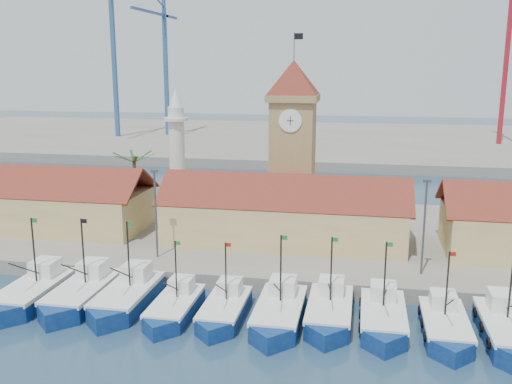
% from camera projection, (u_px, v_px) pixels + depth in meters
% --- Properties ---
extents(ground, '(400.00, 400.00, 0.00)m').
position_uv_depth(ground, '(250.00, 334.00, 44.78)').
color(ground, '#1C334B').
rests_on(ground, ground).
extents(quay, '(140.00, 32.00, 1.50)m').
position_uv_depth(quay, '(289.00, 236.00, 67.62)').
color(quay, gray).
rests_on(quay, ground).
extents(terminal, '(240.00, 80.00, 2.00)m').
position_uv_depth(terminal, '(332.00, 141.00, 150.03)').
color(terminal, gray).
rests_on(terminal, ground).
extents(boat_0, '(3.86, 10.57, 8.00)m').
position_uv_depth(boat_0, '(31.00, 294.00, 50.37)').
color(boat_0, navy).
rests_on(boat_0, ground).
extents(boat_1, '(3.87, 10.60, 8.02)m').
position_uv_depth(boat_1, '(81.00, 296.00, 50.06)').
color(boat_1, navy).
rests_on(boat_1, ground).
extents(boat_2, '(3.81, 10.45, 7.90)m').
position_uv_depth(boat_2, '(126.00, 298.00, 49.47)').
color(boat_2, navy).
rests_on(boat_2, ground).
extents(boat_3, '(3.26, 8.92, 6.75)m').
position_uv_depth(boat_3, '(174.00, 309.00, 47.65)').
color(boat_3, navy).
rests_on(boat_3, ground).
extents(boat_4, '(3.26, 8.94, 6.76)m').
position_uv_depth(boat_4, '(224.00, 311.00, 47.18)').
color(boat_4, navy).
rests_on(boat_4, ground).
extents(boat_5, '(3.71, 10.16, 7.69)m').
position_uv_depth(boat_5, '(279.00, 315.00, 46.31)').
color(boat_5, navy).
rests_on(boat_5, ground).
extents(boat_6, '(3.58, 9.81, 7.43)m').
position_uv_depth(boat_6, '(329.00, 314.00, 46.58)').
color(boat_6, navy).
rests_on(boat_6, ground).
extents(boat_7, '(3.56, 9.74, 7.37)m').
position_uv_depth(boat_7, '(383.00, 320.00, 45.50)').
color(boat_7, navy).
rests_on(boat_7, ground).
extents(boat_8, '(3.41, 9.34, 7.07)m').
position_uv_depth(boat_8, '(446.00, 328.00, 44.06)').
color(boat_8, navy).
rests_on(boat_8, ground).
extents(boat_9, '(3.82, 10.47, 7.92)m').
position_uv_depth(boat_9, '(509.00, 333.00, 43.05)').
color(boat_9, navy).
rests_on(boat_9, ground).
extents(hall_left, '(31.20, 10.13, 7.61)m').
position_uv_depth(hall_left, '(23.00, 206.00, 68.91)').
color(hall_left, '#D9BB77').
rests_on(hall_left, quay).
extents(hall_center, '(27.04, 10.13, 7.61)m').
position_uv_depth(hall_center, '(285.00, 219.00, 63.08)').
color(hall_center, '#D9BB77').
rests_on(hall_center, quay).
extents(clock_tower, '(5.80, 5.80, 22.70)m').
position_uv_depth(clock_tower, '(293.00, 140.00, 67.09)').
color(clock_tower, '#A08552').
rests_on(clock_tower, quay).
extents(minaret, '(3.00, 3.00, 16.30)m').
position_uv_depth(minaret, '(177.00, 153.00, 72.23)').
color(minaret, silver).
rests_on(minaret, quay).
extents(palm_tree, '(5.60, 5.03, 8.39)m').
position_uv_depth(palm_tree, '(135.00, 181.00, 71.98)').
color(palm_tree, brown).
rests_on(palm_tree, quay).
extents(lamp_posts, '(80.70, 0.25, 9.03)m').
position_uv_depth(lamp_posts, '(279.00, 216.00, 54.78)').
color(lamp_posts, '#3F3F44').
rests_on(lamp_posts, quay).
extents(crane_blue_far, '(1.00, 33.70, 46.81)m').
position_uv_depth(crane_blue_far, '(110.00, 35.00, 145.36)').
color(crane_blue_far, '#2D5789').
rests_on(crane_blue_far, terminal).
extents(crane_blue_near, '(1.00, 31.57, 39.33)m').
position_uv_depth(crane_blue_near, '(164.00, 53.00, 149.99)').
color(crane_blue_near, '#2D5789').
rests_on(crane_blue_near, terminal).
extents(crane_red_right, '(1.00, 32.42, 45.15)m').
position_uv_depth(crane_red_right, '(510.00, 36.00, 130.98)').
color(crane_red_right, maroon).
rests_on(crane_red_right, terminal).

